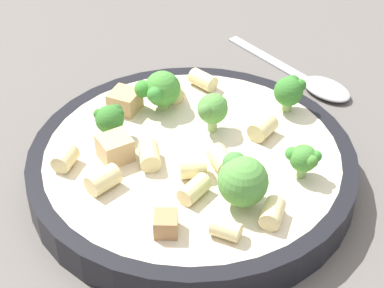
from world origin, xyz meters
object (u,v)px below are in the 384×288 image
(broccoli_floret_2, at_px, (304,158))
(rigatoni_9, at_px, (151,158))
(broccoli_floret_3, at_px, (157,90))
(rigatoni_8, at_px, (173,90))
(rigatoni_0, at_px, (265,130))
(chicken_chunk_0, at_px, (166,224))
(broccoli_floret_0, at_px, (110,119))
(pasta_bowl, at_px, (192,164))
(broccoli_floret_1, at_px, (242,179))
(rigatoni_4, at_px, (65,159))
(rigatoni_1, at_px, (103,180))
(chicken_chunk_2, at_px, (115,148))
(rigatoni_7, at_px, (221,160))
(rigatoni_3, at_px, (272,213))
(broccoli_floret_4, at_px, (213,109))
(rigatoni_5, at_px, (194,189))
(broccoli_floret_5, at_px, (290,91))
(rigatoni_10, at_px, (193,168))
(rigatoni_6, at_px, (203,80))
(spoon, at_px, (310,80))
(rigatoni_2, at_px, (226,229))
(chicken_chunk_1, at_px, (125,101))

(broccoli_floret_2, xyz_separation_m, rigatoni_9, (0.11, -0.06, -0.01))
(broccoli_floret_3, xyz_separation_m, rigatoni_8, (-0.02, -0.01, -0.01))
(rigatoni_0, xyz_separation_m, chicken_chunk_0, (0.12, 0.08, -0.00))
(broccoli_floret_3, bearing_deg, broccoli_floret_0, 25.64)
(pasta_bowl, bearing_deg, broccoli_floret_0, -39.73)
(broccoli_floret_1, distance_m, rigatoni_4, 0.15)
(rigatoni_1, bearing_deg, chicken_chunk_2, -120.33)
(rigatoni_7, bearing_deg, rigatoni_3, 98.55)
(broccoli_floret_1, xyz_separation_m, broccoli_floret_4, (-0.02, -0.10, -0.00))
(rigatoni_3, height_order, rigatoni_5, rigatoni_3)
(broccoli_floret_5, distance_m, rigatoni_4, 0.21)
(broccoli_floret_5, distance_m, rigatoni_10, 0.13)
(broccoli_floret_2, bearing_deg, rigatoni_10, -21.48)
(rigatoni_6, xyz_separation_m, rigatoni_10, (0.06, 0.12, 0.00))
(pasta_bowl, bearing_deg, rigatoni_4, -12.27)
(broccoli_floret_0, xyz_separation_m, rigatoni_5, (-0.04, 0.10, -0.01))
(broccoli_floret_4, bearing_deg, rigatoni_3, 88.52)
(rigatoni_5, height_order, rigatoni_9, rigatoni_9)
(broccoli_floret_1, xyz_separation_m, broccoli_floret_5, (-0.10, -0.10, -0.00))
(broccoli_floret_3, bearing_deg, chicken_chunk_2, 44.00)
(broccoli_floret_0, height_order, rigatoni_4, broccoli_floret_0)
(broccoli_floret_1, bearing_deg, rigatoni_9, -53.57)
(broccoli_floret_5, height_order, rigatoni_3, broccoli_floret_5)
(rigatoni_6, xyz_separation_m, spoon, (-0.13, -0.01, -0.03))
(broccoli_floret_5, bearing_deg, chicken_chunk_0, 33.73)
(rigatoni_2, height_order, spoon, rigatoni_2)
(broccoli_floret_1, distance_m, rigatoni_6, 0.17)
(broccoli_floret_1, relative_size, rigatoni_6, 1.63)
(rigatoni_2, xyz_separation_m, rigatoni_10, (-0.00, -0.07, 0.00))
(rigatoni_8, bearing_deg, chicken_chunk_2, 41.53)
(broccoli_floret_4, bearing_deg, chicken_chunk_0, 51.86)
(chicken_chunk_2, bearing_deg, rigatoni_3, 127.36)
(chicken_chunk_2, bearing_deg, spoon, -161.13)
(broccoli_floret_0, bearing_deg, rigatoni_10, 121.83)
(rigatoni_2, relative_size, rigatoni_6, 0.83)
(rigatoni_6, bearing_deg, spoon, -177.11)
(chicken_chunk_2, bearing_deg, rigatoni_8, -138.47)
(rigatoni_0, height_order, chicken_chunk_2, chicken_chunk_2)
(rigatoni_3, xyz_separation_m, rigatoni_5, (0.04, -0.05, -0.00))
(rigatoni_3, distance_m, chicken_chunk_0, 0.08)
(broccoli_floret_2, relative_size, broccoli_floret_5, 0.87)
(chicken_chunk_0, bearing_deg, rigatoni_3, 166.26)
(rigatoni_7, distance_m, chicken_chunk_2, 0.09)
(broccoli_floret_1, distance_m, rigatoni_5, 0.04)
(rigatoni_2, xyz_separation_m, rigatoni_7, (-0.03, -0.07, 0.00))
(rigatoni_0, bearing_deg, rigatoni_3, 66.40)
(rigatoni_8, height_order, chicken_chunk_1, chicken_chunk_1)
(broccoli_floret_5, height_order, rigatoni_9, broccoli_floret_5)
(chicken_chunk_1, bearing_deg, broccoli_floret_1, 106.44)
(rigatoni_8, distance_m, chicken_chunk_0, 0.18)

